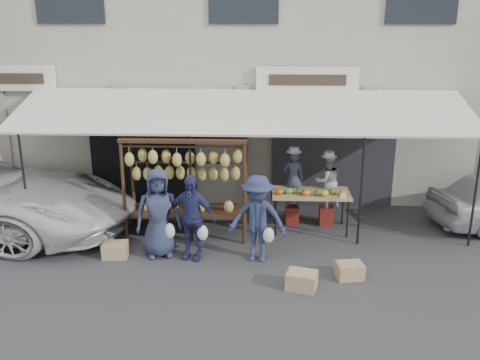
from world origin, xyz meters
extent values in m
plane|color=#2D2D30|center=(0.00, 0.00, 0.00)|extent=(90.00, 90.00, 0.00)
cube|color=#B2AB9A|center=(0.00, 6.50, 3.50)|extent=(24.00, 6.00, 7.00)
cube|color=#232328|center=(2.20, 3.46, 1.25)|extent=(3.00, 0.10, 2.50)
cube|color=black|center=(-2.50, 3.46, 1.25)|extent=(2.60, 0.10, 2.50)
cube|color=silver|center=(1.50, 3.40, 3.15)|extent=(2.40, 0.10, 0.60)
cube|color=silver|center=(-5.50, 3.40, 3.15)|extent=(2.00, 0.10, 0.60)
cube|color=beige|center=(0.00, 2.30, 2.60)|extent=(10.00, 2.34, 0.63)
cylinder|color=black|center=(-4.50, 1.15, 1.15)|extent=(0.05, 0.05, 2.30)
cylinder|color=black|center=(-1.00, 1.15, 1.15)|extent=(0.05, 0.05, 2.30)
cylinder|color=black|center=(2.50, 1.15, 1.15)|extent=(0.05, 0.05, 2.30)
cylinder|color=black|center=(4.80, 1.15, 1.15)|extent=(0.05, 0.05, 2.30)
cylinder|color=#372014|center=(-2.39, 1.07, 1.10)|extent=(0.07, 0.07, 2.20)
cylinder|color=#372014|center=(0.11, 1.07, 1.10)|extent=(0.07, 0.07, 2.20)
cylinder|color=#372014|center=(-2.39, 1.87, 1.10)|extent=(0.07, 0.07, 2.20)
cylinder|color=#372014|center=(0.11, 1.87, 1.10)|extent=(0.07, 0.07, 2.20)
cube|color=#372014|center=(-1.14, 1.47, 2.20)|extent=(2.60, 0.90, 0.07)
cylinder|color=#372014|center=(-1.14, 1.12, 2.08)|extent=(2.50, 0.05, 0.05)
cylinder|color=#372014|center=(-1.14, 1.82, 2.08)|extent=(2.50, 0.05, 0.05)
cylinder|color=#372014|center=(-1.14, 1.47, 1.65)|extent=(2.50, 0.05, 0.05)
cube|color=#372014|center=(-1.14, 1.47, 0.55)|extent=(2.50, 0.80, 0.05)
ellipsoid|color=#D4B85B|center=(-2.24, 1.12, 1.80)|extent=(0.20, 0.18, 0.30)
ellipsoid|color=#D4B85B|center=(-2.00, 1.27, 1.86)|extent=(0.20, 0.18, 0.30)
ellipsoid|color=#D4B85B|center=(-1.75, 1.12, 1.86)|extent=(0.20, 0.18, 0.30)
ellipsoid|color=#D4B85B|center=(-1.51, 1.27, 1.83)|extent=(0.20, 0.18, 0.30)
ellipsoid|color=#D4B85B|center=(-1.26, 1.12, 1.80)|extent=(0.20, 0.18, 0.30)
ellipsoid|color=#D4B85B|center=(-1.02, 1.27, 1.81)|extent=(0.20, 0.18, 0.30)
ellipsoid|color=#D4B85B|center=(-0.77, 1.12, 1.82)|extent=(0.20, 0.18, 0.30)
ellipsoid|color=#D4B85B|center=(-0.53, 1.27, 1.82)|extent=(0.20, 0.18, 0.30)
ellipsoid|color=#D4B85B|center=(-0.28, 1.12, 1.80)|extent=(0.20, 0.18, 0.30)
ellipsoid|color=#D4B85B|center=(-0.04, 1.27, 1.85)|extent=(0.20, 0.18, 0.30)
ellipsoid|color=#D4B85B|center=(-2.19, 1.47, 1.39)|extent=(0.20, 0.18, 0.30)
ellipsoid|color=#D4B85B|center=(-1.96, 1.47, 1.39)|extent=(0.20, 0.18, 0.30)
ellipsoid|color=#D4B85B|center=(-1.72, 1.47, 1.43)|extent=(0.20, 0.18, 0.30)
ellipsoid|color=#D4B85B|center=(-1.49, 1.47, 1.43)|extent=(0.20, 0.18, 0.30)
ellipsoid|color=#D4B85B|center=(-1.26, 1.47, 1.42)|extent=(0.20, 0.18, 0.30)
ellipsoid|color=#D4B85B|center=(-1.02, 1.47, 1.41)|extent=(0.20, 0.18, 0.30)
ellipsoid|color=#D4B85B|center=(-0.79, 1.47, 1.39)|extent=(0.20, 0.18, 0.30)
ellipsoid|color=#D4B85B|center=(-0.56, 1.47, 1.41)|extent=(0.20, 0.18, 0.30)
ellipsoid|color=#D4B85B|center=(-0.32, 1.47, 1.39)|extent=(0.20, 0.18, 0.30)
ellipsoid|color=#D4B85B|center=(-0.09, 1.47, 1.42)|extent=(0.20, 0.18, 0.30)
cube|color=tan|center=(1.55, 1.85, 0.88)|extent=(1.70, 0.90, 0.05)
cylinder|color=black|center=(0.78, 1.48, 0.42)|extent=(0.04, 0.04, 0.85)
cylinder|color=black|center=(2.32, 1.48, 0.42)|extent=(0.04, 0.04, 0.85)
cylinder|color=black|center=(0.78, 2.22, 0.42)|extent=(0.04, 0.04, 0.85)
cylinder|color=black|center=(2.32, 2.22, 0.42)|extent=(0.04, 0.04, 0.85)
ellipsoid|color=#B25919|center=(0.85, 1.65, 0.97)|extent=(0.18, 0.14, 0.14)
ellipsoid|color=#598C33|center=(1.05, 1.70, 0.97)|extent=(0.18, 0.14, 0.14)
ellipsoid|color=#477226|center=(1.29, 1.71, 0.97)|extent=(0.18, 0.14, 0.14)
ellipsoid|color=orange|center=(1.42, 1.58, 0.97)|extent=(0.18, 0.14, 0.14)
ellipsoid|color=#477226|center=(1.68, 1.61, 0.97)|extent=(0.18, 0.14, 0.14)
ellipsoid|color=gold|center=(1.81, 1.58, 0.97)|extent=(0.18, 0.14, 0.14)
ellipsoid|color=#477226|center=(2.00, 1.72, 0.97)|extent=(0.18, 0.14, 0.14)
ellipsoid|color=orange|center=(2.20, 1.63, 0.97)|extent=(0.18, 0.14, 0.14)
imported|color=#363A4F|center=(1.17, 2.24, 1.08)|extent=(0.50, 0.34, 1.32)
imported|color=#A0A0A0|center=(1.95, 2.20, 1.05)|extent=(0.68, 0.58, 1.21)
imported|color=#29304B|center=(-1.56, 0.44, 0.90)|extent=(1.00, 0.78, 1.81)
imported|color=navy|center=(-0.90, 0.37, 0.86)|extent=(1.08, 0.66, 1.71)
imported|color=#272E4E|center=(0.39, 0.31, 0.87)|extent=(1.19, 0.78, 1.74)
cube|color=maroon|center=(1.17, 2.24, 0.21)|extent=(0.37, 0.37, 0.42)
cube|color=maroon|center=(1.95, 2.20, 0.22)|extent=(0.36, 0.36, 0.44)
cube|color=tan|center=(1.19, -0.80, 0.16)|extent=(0.61, 0.52, 0.31)
cube|color=tan|center=(2.10, -0.37, 0.14)|extent=(0.54, 0.44, 0.29)
cube|color=tan|center=(-2.43, 0.32, 0.15)|extent=(0.53, 0.42, 0.30)
camera|label=1|loc=(0.47, -9.27, 4.72)|focal=40.00mm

